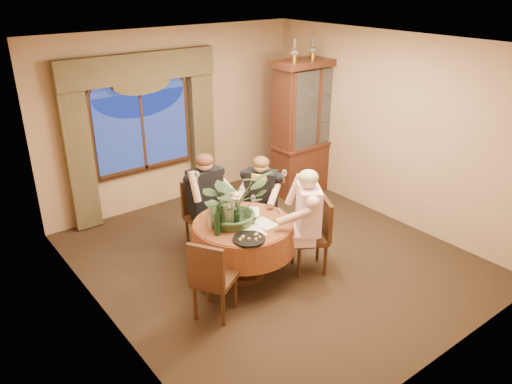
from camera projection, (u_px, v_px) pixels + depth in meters
floor at (272, 257)px, 6.75m from camera, size 5.00×5.00×0.00m
wall_back at (175, 118)px, 8.00m from camera, size 4.50×0.00×4.50m
wall_right at (390, 129)px, 7.44m from camera, size 0.00×5.00×5.00m
ceiling at (275, 44)px, 5.62m from camera, size 5.00×5.00×0.00m
window at (143, 131)px, 7.65m from camera, size 1.62×0.10×1.32m
arched_transom at (138, 80)px, 7.34m from camera, size 1.60×0.06×0.44m
drapery_left at (79, 153)px, 7.09m from camera, size 0.38×0.14×2.32m
drapery_right at (202, 128)px, 8.24m from camera, size 0.38×0.14×2.32m
swag_valance at (139, 67)px, 7.20m from camera, size 2.45×0.16×0.42m
dining_table at (243, 249)px, 6.22m from camera, size 1.50×1.50×0.75m
china_cabinet at (310, 127)px, 8.44m from camera, size 1.40×0.55×2.27m
oil_lamp_left at (295, 50)px, 7.70m from camera, size 0.11×0.11×0.34m
oil_lamp_center at (313, 48)px, 7.92m from camera, size 0.11×0.11×0.34m
oil_lamp_right at (331, 46)px, 8.14m from camera, size 0.11×0.11×0.34m
chair_right at (310, 236)px, 6.31m from camera, size 0.57×0.57×0.96m
chair_back_right at (259, 212)px, 6.95m from camera, size 0.59×0.59×0.96m
chair_back at (203, 216)px, 6.82m from camera, size 0.43×0.43×0.96m
chair_front_left at (215, 277)px, 5.46m from camera, size 0.58×0.58×0.96m
person_pink at (308, 223)px, 6.14m from camera, size 0.67×0.68×1.41m
person_back at (206, 202)px, 6.71m from camera, size 0.50×0.46×1.40m
person_scarf at (261, 202)px, 6.81m from camera, size 0.63×0.64×1.33m
stoneware_vase at (232, 209)px, 6.08m from camera, size 0.15×0.15×0.28m
centerpiece_plant at (233, 178)px, 5.86m from camera, size 0.87×0.96×0.75m
olive_bowl at (250, 221)px, 6.06m from camera, size 0.16×0.16×0.05m
cheese_platter at (249, 239)px, 5.67m from camera, size 0.38×0.38×0.02m
wine_bottle_0 at (222, 219)px, 5.79m from camera, size 0.07×0.07×0.33m
wine_bottle_1 at (237, 215)px, 5.89m from camera, size 0.07×0.07×0.33m
wine_bottle_2 at (210, 216)px, 5.86m from camera, size 0.07×0.07×0.33m
wine_bottle_3 at (228, 213)px, 5.94m from camera, size 0.07×0.07×0.33m
wine_bottle_4 at (219, 211)px, 5.97m from camera, size 0.07×0.07×0.33m
wine_bottle_5 at (217, 222)px, 5.72m from camera, size 0.07×0.07×0.33m
tasting_paper_0 at (265, 223)px, 6.04m from camera, size 0.23×0.31×0.00m
tasting_paper_1 at (251, 212)px, 6.33m from camera, size 0.35×0.37×0.00m
tasting_paper_2 at (254, 231)px, 5.86m from camera, size 0.26×0.34×0.00m
wine_glass_person_pink at (278, 214)px, 6.06m from camera, size 0.07×0.07×0.18m
wine_glass_person_back at (223, 204)px, 6.35m from camera, size 0.07×0.07×0.18m
wine_glass_person_scarf at (253, 201)px, 6.41m from camera, size 0.07×0.07×0.18m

